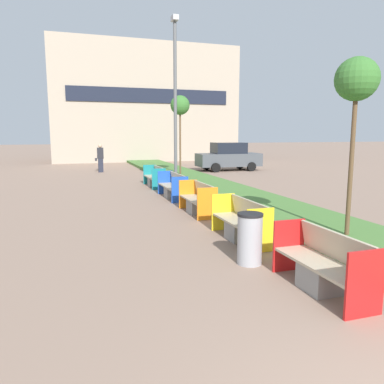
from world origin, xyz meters
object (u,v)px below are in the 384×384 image
at_px(bench_orange_frame, 198,202).
at_px(litter_bin, 250,239).
at_px(pedestrian_walking, 100,158).
at_px(bench_yellow_frame, 241,225).
at_px(bench_red_frame, 323,268).
at_px(sapling_tree_near, 357,83).
at_px(bench_teal_frame, 155,179).
at_px(bench_blue_frame, 173,188).
at_px(parked_car_distant, 228,157).
at_px(street_lamp_post, 175,97).
at_px(sapling_tree_far, 180,106).

xyz_separation_m(bench_orange_frame, litter_bin, (-0.54, -4.59, 0.13)).
bearing_deg(pedestrian_walking, bench_yellow_frame, -83.55).
relative_size(bench_red_frame, sapling_tree_near, 0.46).
distance_m(bench_orange_frame, bench_teal_frame, 6.23).
xyz_separation_m(bench_blue_frame, parked_car_distant, (6.35, 9.30, 0.54)).
distance_m(bench_red_frame, bench_yellow_frame, 2.99).
relative_size(street_lamp_post, pedestrian_walking, 3.98).
xyz_separation_m(bench_teal_frame, litter_bin, (-0.54, -10.83, 0.13)).
bearing_deg(bench_teal_frame, street_lamp_post, -67.05).
distance_m(bench_yellow_frame, bench_teal_frame, 9.30).
height_order(sapling_tree_near, sapling_tree_far, sapling_tree_far).
xyz_separation_m(bench_blue_frame, street_lamp_post, (0.61, 1.80, 3.60)).
relative_size(bench_blue_frame, sapling_tree_near, 0.54).
distance_m(bench_yellow_frame, litter_bin, 1.62).
relative_size(bench_yellow_frame, sapling_tree_near, 0.49).
bearing_deg(street_lamp_post, bench_blue_frame, -108.78).
relative_size(pedestrian_walking, parked_car_distant, 0.42).
distance_m(litter_bin, sapling_tree_near, 4.14).
relative_size(bench_orange_frame, litter_bin, 1.93).
relative_size(sapling_tree_near, pedestrian_walking, 2.26).
bearing_deg(sapling_tree_near, bench_blue_frame, 107.57).
bearing_deg(litter_bin, bench_red_frame, -69.79).
bearing_deg(bench_orange_frame, sapling_tree_near, -60.98).
xyz_separation_m(bench_teal_frame, pedestrian_walking, (-1.89, 7.46, 0.56)).
distance_m(bench_blue_frame, sapling_tree_far, 7.82).
bearing_deg(sapling_tree_far, litter_bin, -100.99).
xyz_separation_m(bench_blue_frame, sapling_tree_far, (2.21, 6.59, 3.57)).
xyz_separation_m(bench_red_frame, sapling_tree_near, (2.21, 2.06, 3.17)).
bearing_deg(bench_teal_frame, bench_orange_frame, -90.02).
relative_size(litter_bin, pedestrian_walking, 0.54).
bearing_deg(bench_teal_frame, pedestrian_walking, 104.26).
height_order(pedestrian_walking, parked_car_distant, parked_car_distant).
bearing_deg(bench_yellow_frame, bench_red_frame, -90.03).
relative_size(litter_bin, sapling_tree_far, 0.22).
bearing_deg(parked_car_distant, bench_red_frame, -107.29).
bearing_deg(bench_teal_frame, bench_red_frame, -90.01).
distance_m(bench_red_frame, sapling_tree_near, 4.38).
bearing_deg(bench_blue_frame, sapling_tree_far, 71.47).
height_order(litter_bin, pedestrian_walking, pedestrian_walking).
relative_size(bench_teal_frame, parked_car_distant, 0.48).
distance_m(bench_red_frame, street_lamp_post, 11.44).
distance_m(bench_teal_frame, sapling_tree_near, 10.93).
xyz_separation_m(bench_orange_frame, street_lamp_post, (0.61, 4.78, 3.61)).
xyz_separation_m(bench_blue_frame, pedestrian_walking, (-1.90, 10.70, 0.55)).
bearing_deg(street_lamp_post, bench_teal_frame, 112.95).
xyz_separation_m(bench_yellow_frame, litter_bin, (-0.54, -1.52, 0.13)).
xyz_separation_m(litter_bin, sapling_tree_near, (2.75, 0.60, 3.04)).
height_order(bench_teal_frame, pedestrian_walking, pedestrian_walking).
height_order(bench_teal_frame, street_lamp_post, street_lamp_post).
distance_m(bench_yellow_frame, sapling_tree_far, 13.33).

